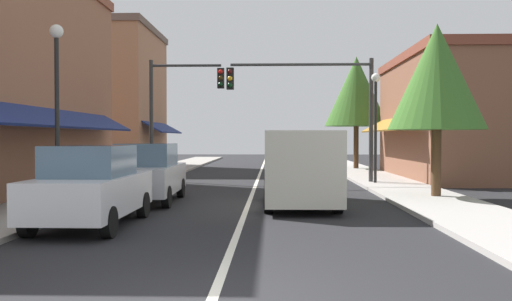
{
  "coord_description": "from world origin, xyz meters",
  "views": [
    {
      "loc": [
        0.73,
        -6.07,
        1.93
      ],
      "look_at": [
        0.08,
        14.29,
        1.46
      ],
      "focal_mm": 38.06,
      "sensor_mm": 36.0,
      "label": 1
    }
  ],
  "objects_px": {
    "tree_right_near": "(437,77)",
    "parked_car_second_left": "(148,173)",
    "street_lamp_left_near": "(57,86)",
    "tree_right_far": "(356,92)",
    "traffic_signal_left_corner": "(176,100)",
    "traffic_signal_mast_arm": "(317,96)",
    "parked_car_nearest_left": "(92,186)",
    "street_lamp_right_mid": "(376,109)",
    "van_in_lane": "(299,166)"
  },
  "relations": [
    {
      "from": "street_lamp_left_near",
      "to": "tree_right_far",
      "type": "distance_m",
      "value": 21.46
    },
    {
      "from": "van_in_lane",
      "to": "street_lamp_right_mid",
      "type": "xyz_separation_m",
      "value": [
        3.41,
        6.72,
        1.95
      ]
    },
    {
      "from": "parked_car_second_left",
      "to": "tree_right_far",
      "type": "bearing_deg",
      "value": 60.79
    },
    {
      "from": "van_in_lane",
      "to": "tree_right_far",
      "type": "relative_size",
      "value": 0.76
    },
    {
      "from": "street_lamp_left_near",
      "to": "van_in_lane",
      "type": "bearing_deg",
      "value": 11.47
    },
    {
      "from": "van_in_lane",
      "to": "street_lamp_right_mid",
      "type": "bearing_deg",
      "value": 62.34
    },
    {
      "from": "van_in_lane",
      "to": "tree_right_far",
      "type": "xyz_separation_m",
      "value": [
        4.23,
        17.25,
        3.57
      ]
    },
    {
      "from": "tree_right_near",
      "to": "tree_right_far",
      "type": "relative_size",
      "value": 0.81
    },
    {
      "from": "street_lamp_right_mid",
      "to": "tree_right_far",
      "type": "xyz_separation_m",
      "value": [
        0.82,
        10.53,
        1.62
      ]
    },
    {
      "from": "traffic_signal_mast_arm",
      "to": "street_lamp_right_mid",
      "type": "relative_size",
      "value": 1.34
    },
    {
      "from": "parked_car_nearest_left",
      "to": "traffic_signal_mast_arm",
      "type": "bearing_deg",
      "value": 62.57
    },
    {
      "from": "parked_car_second_left",
      "to": "street_lamp_left_near",
      "type": "relative_size",
      "value": 0.84
    },
    {
      "from": "tree_right_near",
      "to": "tree_right_far",
      "type": "bearing_deg",
      "value": 90.48
    },
    {
      "from": "parked_car_nearest_left",
      "to": "street_lamp_right_mid",
      "type": "bearing_deg",
      "value": 52.72
    },
    {
      "from": "street_lamp_left_near",
      "to": "tree_right_far",
      "type": "xyz_separation_m",
      "value": [
        10.69,
        18.56,
        1.41
      ]
    },
    {
      "from": "traffic_signal_left_corner",
      "to": "parked_car_second_left",
      "type": "bearing_deg",
      "value": -85.65
    },
    {
      "from": "parked_car_second_left",
      "to": "van_in_lane",
      "type": "distance_m",
      "value": 4.56
    },
    {
      "from": "traffic_signal_mast_arm",
      "to": "tree_right_far",
      "type": "relative_size",
      "value": 0.9
    },
    {
      "from": "parked_car_second_left",
      "to": "tree_right_near",
      "type": "xyz_separation_m",
      "value": [
        8.86,
        1.03,
        2.95
      ]
    },
    {
      "from": "parked_car_second_left",
      "to": "traffic_signal_mast_arm",
      "type": "height_order",
      "value": "traffic_signal_mast_arm"
    },
    {
      "from": "tree_right_far",
      "to": "traffic_signal_mast_arm",
      "type": "bearing_deg",
      "value": -107.33
    },
    {
      "from": "van_in_lane",
      "to": "tree_right_far",
      "type": "bearing_deg",
      "value": 75.48
    },
    {
      "from": "street_lamp_left_near",
      "to": "parked_car_second_left",
      "type": "bearing_deg",
      "value": 44.64
    },
    {
      "from": "tree_right_far",
      "to": "street_lamp_right_mid",
      "type": "bearing_deg",
      "value": -94.44
    },
    {
      "from": "parked_car_nearest_left",
      "to": "traffic_signal_left_corner",
      "type": "height_order",
      "value": "traffic_signal_left_corner"
    },
    {
      "from": "parked_car_second_left",
      "to": "traffic_signal_left_corner",
      "type": "relative_size",
      "value": 0.76
    },
    {
      "from": "parked_car_second_left",
      "to": "street_lamp_left_near",
      "type": "xyz_separation_m",
      "value": [
        -1.95,
        -1.93,
        2.43
      ]
    },
    {
      "from": "van_in_lane",
      "to": "traffic_signal_left_corner",
      "type": "distance_m",
      "value": 10.54
    },
    {
      "from": "parked_car_second_left",
      "to": "tree_right_near",
      "type": "bearing_deg",
      "value": 5.13
    },
    {
      "from": "traffic_signal_mast_arm",
      "to": "street_lamp_right_mid",
      "type": "distance_m",
      "value": 2.44
    },
    {
      "from": "parked_car_nearest_left",
      "to": "traffic_signal_mast_arm",
      "type": "relative_size",
      "value": 0.67
    },
    {
      "from": "parked_car_nearest_left",
      "to": "traffic_signal_mast_arm",
      "type": "distance_m",
      "value": 12.76
    },
    {
      "from": "traffic_signal_left_corner",
      "to": "street_lamp_right_mid",
      "type": "distance_m",
      "value": 8.83
    },
    {
      "from": "parked_car_nearest_left",
      "to": "street_lamp_left_near",
      "type": "bearing_deg",
      "value": 125.22
    },
    {
      "from": "parked_car_second_left",
      "to": "tree_right_far",
      "type": "xyz_separation_m",
      "value": [
        8.73,
        16.63,
        3.84
      ]
    },
    {
      "from": "street_lamp_right_mid",
      "to": "tree_right_near",
      "type": "xyz_separation_m",
      "value": [
        0.95,
        -5.07,
        0.74
      ]
    },
    {
      "from": "van_in_lane",
      "to": "street_lamp_left_near",
      "type": "bearing_deg",
      "value": -169.27
    },
    {
      "from": "tree_right_near",
      "to": "parked_car_second_left",
      "type": "bearing_deg",
      "value": -173.36
    },
    {
      "from": "traffic_signal_mast_arm",
      "to": "tree_right_near",
      "type": "bearing_deg",
      "value": -59.45
    },
    {
      "from": "parked_car_nearest_left",
      "to": "van_in_lane",
      "type": "xyz_separation_m",
      "value": [
        4.7,
        3.83,
        0.27
      ]
    },
    {
      "from": "parked_car_nearest_left",
      "to": "tree_right_far",
      "type": "distance_m",
      "value": 23.21
    },
    {
      "from": "parked_car_nearest_left",
      "to": "tree_right_near",
      "type": "distance_m",
      "value": 10.99
    },
    {
      "from": "street_lamp_left_near",
      "to": "street_lamp_right_mid",
      "type": "distance_m",
      "value": 12.73
    },
    {
      "from": "parked_car_nearest_left",
      "to": "tree_right_near",
      "type": "relative_size",
      "value": 0.75
    },
    {
      "from": "street_lamp_left_near",
      "to": "street_lamp_right_mid",
      "type": "height_order",
      "value": "street_lamp_left_near"
    },
    {
      "from": "parked_car_second_left",
      "to": "tree_right_far",
      "type": "relative_size",
      "value": 0.61
    },
    {
      "from": "van_in_lane",
      "to": "tree_right_near",
      "type": "bearing_deg",
      "value": 20.0
    },
    {
      "from": "parked_car_nearest_left",
      "to": "parked_car_second_left",
      "type": "bearing_deg",
      "value": 87.8
    },
    {
      "from": "parked_car_nearest_left",
      "to": "parked_car_second_left",
      "type": "height_order",
      "value": "same"
    },
    {
      "from": "traffic_signal_left_corner",
      "to": "tree_right_far",
      "type": "bearing_deg",
      "value": 41.85
    }
  ]
}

